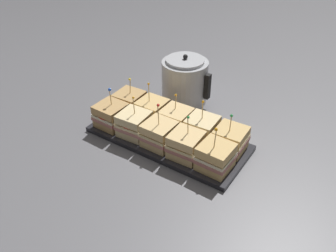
{
  "coord_description": "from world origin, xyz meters",
  "views": [
    {
      "loc": [
        0.58,
        -0.88,
        0.81
      ],
      "look_at": [
        0.0,
        0.0,
        0.06
      ],
      "focal_mm": 38.0,
      "sensor_mm": 36.0,
      "label": 1
    }
  ],
  "objects_px": {
    "serving_platter": "(168,138)",
    "kettle_steel": "(185,81)",
    "sandwich_front_far_left": "(111,115)",
    "sandwich_back_right": "(202,129)",
    "sandwich_back_far_left": "(130,102)",
    "sandwich_front_far_right": "(215,157)",
    "sandwich_front_left": "(134,124)",
    "sandwich_back_left": "(152,111)",
    "sandwich_front_right": "(186,145)",
    "sandwich_back_center": "(176,120)",
    "sandwich_front_center": "(159,134)",
    "sandwich_back_far_right": "(230,139)"
  },
  "relations": [
    {
      "from": "sandwich_back_left",
      "to": "sandwich_back_far_right",
      "type": "bearing_deg",
      "value": -0.08
    },
    {
      "from": "sandwich_back_far_left",
      "to": "sandwich_front_right",
      "type": "bearing_deg",
      "value": -18.68
    },
    {
      "from": "sandwich_front_left",
      "to": "sandwich_back_far_left",
      "type": "relative_size",
      "value": 1.06
    },
    {
      "from": "sandwich_front_far_left",
      "to": "sandwich_front_right",
      "type": "distance_m",
      "value": 0.33
    },
    {
      "from": "sandwich_front_center",
      "to": "sandwich_back_far_right",
      "type": "bearing_deg",
      "value": 26.91
    },
    {
      "from": "sandwich_front_center",
      "to": "sandwich_back_right",
      "type": "distance_m",
      "value": 0.16
    },
    {
      "from": "sandwich_front_center",
      "to": "sandwich_back_center",
      "type": "height_order",
      "value": "sandwich_front_center"
    },
    {
      "from": "sandwich_front_far_left",
      "to": "kettle_steel",
      "type": "relative_size",
      "value": 0.73
    },
    {
      "from": "sandwich_back_right",
      "to": "sandwich_back_far_right",
      "type": "bearing_deg",
      "value": 1.29
    },
    {
      "from": "kettle_steel",
      "to": "sandwich_front_far_left",
      "type": "bearing_deg",
      "value": -109.73
    },
    {
      "from": "sandwich_back_left",
      "to": "sandwich_back_right",
      "type": "bearing_deg",
      "value": -0.76
    },
    {
      "from": "serving_platter",
      "to": "sandwich_front_far_left",
      "type": "xyz_separation_m",
      "value": [
        -0.22,
        -0.06,
        0.05
      ]
    },
    {
      "from": "sandwich_back_right",
      "to": "sandwich_back_far_right",
      "type": "distance_m",
      "value": 0.11
    },
    {
      "from": "sandwich_back_far_left",
      "to": "sandwich_back_left",
      "type": "xyz_separation_m",
      "value": [
        0.11,
        0.0,
        0.0
      ]
    },
    {
      "from": "sandwich_front_far_left",
      "to": "sandwich_back_right",
      "type": "relative_size",
      "value": 0.97
    },
    {
      "from": "serving_platter",
      "to": "sandwich_front_far_left",
      "type": "height_order",
      "value": "sandwich_front_far_left"
    },
    {
      "from": "sandwich_front_left",
      "to": "sandwich_back_center",
      "type": "xyz_separation_m",
      "value": [
        0.11,
        0.11,
        -0.0
      ]
    },
    {
      "from": "sandwich_back_far_left",
      "to": "kettle_steel",
      "type": "bearing_deg",
      "value": 61.33
    },
    {
      "from": "sandwich_front_left",
      "to": "sandwich_back_center",
      "type": "relative_size",
      "value": 1.09
    },
    {
      "from": "serving_platter",
      "to": "sandwich_back_far_left",
      "type": "distance_m",
      "value": 0.24
    },
    {
      "from": "sandwich_back_far_left",
      "to": "sandwich_back_center",
      "type": "distance_m",
      "value": 0.22
    },
    {
      "from": "sandwich_front_center",
      "to": "sandwich_back_far_left",
      "type": "height_order",
      "value": "sandwich_front_center"
    },
    {
      "from": "sandwich_front_left",
      "to": "sandwich_back_far_left",
      "type": "height_order",
      "value": "sandwich_front_left"
    },
    {
      "from": "sandwich_back_far_right",
      "to": "sandwich_front_far_right",
      "type": "bearing_deg",
      "value": -89.49
    },
    {
      "from": "sandwich_front_center",
      "to": "sandwich_back_far_right",
      "type": "distance_m",
      "value": 0.25
    },
    {
      "from": "sandwich_front_center",
      "to": "sandwich_back_center",
      "type": "xyz_separation_m",
      "value": [
        -0.0,
        0.11,
        -0.0
      ]
    },
    {
      "from": "sandwich_front_right",
      "to": "sandwich_back_left",
      "type": "distance_m",
      "value": 0.25
    },
    {
      "from": "sandwich_front_left",
      "to": "sandwich_front_far_right",
      "type": "height_order",
      "value": "sandwich_front_far_right"
    },
    {
      "from": "sandwich_front_right",
      "to": "sandwich_back_center",
      "type": "distance_m",
      "value": 0.16
    },
    {
      "from": "sandwich_front_right",
      "to": "sandwich_back_left",
      "type": "height_order",
      "value": "sandwich_back_left"
    },
    {
      "from": "serving_platter",
      "to": "sandwich_back_far_left",
      "type": "relative_size",
      "value": 3.93
    },
    {
      "from": "sandwich_front_far_right",
      "to": "sandwich_back_far_left",
      "type": "relative_size",
      "value": 1.08
    },
    {
      "from": "serving_platter",
      "to": "kettle_steel",
      "type": "relative_size",
      "value": 2.72
    },
    {
      "from": "sandwich_back_far_left",
      "to": "sandwich_back_right",
      "type": "height_order",
      "value": "sandwich_back_right"
    },
    {
      "from": "sandwich_back_far_left",
      "to": "sandwich_back_center",
      "type": "bearing_deg",
      "value": -0.28
    },
    {
      "from": "serving_platter",
      "to": "sandwich_front_far_right",
      "type": "bearing_deg",
      "value": -14.38
    },
    {
      "from": "sandwich_back_far_left",
      "to": "sandwich_back_right",
      "type": "xyz_separation_m",
      "value": [
        0.33,
        -0.0,
        0.0
      ]
    },
    {
      "from": "sandwich_front_far_left",
      "to": "sandwich_front_left",
      "type": "bearing_deg",
      "value": 1.29
    },
    {
      "from": "sandwich_front_far_right",
      "to": "sandwich_front_right",
      "type": "bearing_deg",
      "value": 179.45
    },
    {
      "from": "sandwich_front_right",
      "to": "sandwich_back_far_left",
      "type": "bearing_deg",
      "value": 161.32
    },
    {
      "from": "sandwich_front_far_left",
      "to": "sandwich_back_far_left",
      "type": "xyz_separation_m",
      "value": [
        -0.0,
        0.11,
        -0.0
      ]
    },
    {
      "from": "sandwich_front_right",
      "to": "sandwich_back_right",
      "type": "xyz_separation_m",
      "value": [
        0.0,
        0.11,
        0.0
      ]
    },
    {
      "from": "sandwich_front_far_left",
      "to": "kettle_steel",
      "type": "xyz_separation_m",
      "value": [
        0.12,
        0.34,
        0.03
      ]
    },
    {
      "from": "sandwich_back_right",
      "to": "kettle_steel",
      "type": "xyz_separation_m",
      "value": [
        -0.21,
        0.23,
        0.03
      ]
    },
    {
      "from": "sandwich_front_center",
      "to": "sandwich_front_right",
      "type": "bearing_deg",
      "value": -0.14
    },
    {
      "from": "sandwich_front_far_right",
      "to": "sandwich_back_far_right",
      "type": "xyz_separation_m",
      "value": [
        -0.0,
        0.11,
        -0.0
      ]
    },
    {
      "from": "sandwich_front_center",
      "to": "sandwich_front_far_right",
      "type": "xyz_separation_m",
      "value": [
        0.22,
        -0.0,
        0.0
      ]
    },
    {
      "from": "sandwich_front_far_left",
      "to": "sandwich_front_far_right",
      "type": "relative_size",
      "value": 0.98
    },
    {
      "from": "sandwich_back_right",
      "to": "sandwich_front_far_left",
      "type": "bearing_deg",
      "value": -161.32
    },
    {
      "from": "sandwich_front_right",
      "to": "sandwich_back_far_left",
      "type": "height_order",
      "value": "sandwich_front_right"
    }
  ]
}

